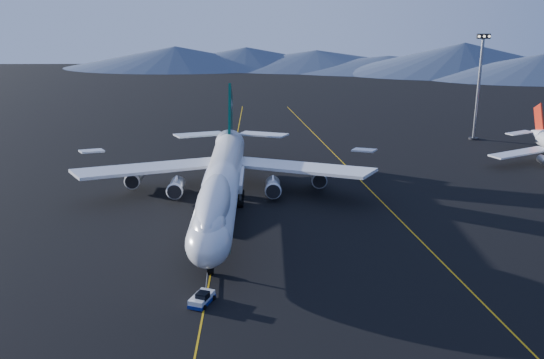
{
  "coord_description": "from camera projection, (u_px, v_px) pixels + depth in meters",
  "views": [
    {
      "loc": [
        7.86,
        -106.2,
        38.76
      ],
      "look_at": [
        9.23,
        0.48,
        6.0
      ],
      "focal_mm": 40.0,
      "sensor_mm": 36.0,
      "label": 1
    }
  ],
  "objects": [
    {
      "name": "taxiway_line_main",
      "position": [
        223.0,
        211.0,
        112.79
      ],
      "size": [
        0.25,
        220.0,
        0.01
      ],
      "primitive_type": "cube",
      "color": "#D39D0C",
      "rests_on": "ground"
    },
    {
      "name": "pushback_tug",
      "position": [
        202.0,
        299.0,
        79.02
      ],
      "size": [
        3.49,
        4.7,
        1.84
      ],
      "rotation": [
        0.0,
        0.0,
        -0.36
      ],
      "color": "silver",
      "rests_on": "ground"
    },
    {
      "name": "ground",
      "position": [
        223.0,
        211.0,
        112.8
      ],
      "size": [
        500.0,
        500.0,
        0.0
      ],
      "primitive_type": "plane",
      "color": "black",
      "rests_on": "ground"
    },
    {
      "name": "boeing_747",
      "position": [
        222.0,
        181.0,
        111.12
      ],
      "size": [
        59.62,
        72.43,
        19.37
      ],
      "color": "silver",
      "rests_on": "ground"
    },
    {
      "name": "floodlight_mast",
      "position": [
        479.0,
        87.0,
        164.46
      ],
      "size": [
        3.54,
        2.66,
        28.68
      ],
      "rotation": [
        0.0,
        0.0,
        -0.01
      ],
      "color": "black",
      "rests_on": "ground"
    },
    {
      "name": "taxiway_line_side",
      "position": [
        374.0,
        194.0,
        122.72
      ],
      "size": [
        28.08,
        198.09,
        0.01
      ],
      "primitive_type": "cube",
      "rotation": [
        0.0,
        0.0,
        0.14
      ],
      "color": "#D39D0C",
      "rests_on": "ground"
    }
  ]
}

